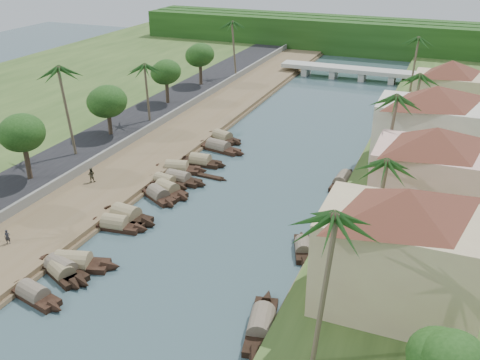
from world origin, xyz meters
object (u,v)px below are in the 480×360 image
at_px(bridge, 348,71).
at_px(person_near, 7,237).
at_px(sampan_1, 62,273).
at_px(building_near, 400,249).
at_px(sampan_0, 34,294).

distance_m(bridge, person_near, 79.66).
bearing_deg(sampan_1, building_near, 35.38).
distance_m(bridge, sampan_0, 83.44).
bearing_deg(person_near, bridge, 54.11).
bearing_deg(building_near, person_near, -173.60).
distance_m(sampan_1, person_near, 7.72).
relative_size(bridge, sampan_0, 3.67).
bearing_deg(person_near, sampan_0, -58.18).
height_order(building_near, person_near, building_near).
distance_m(building_near, sampan_1, 29.03).
bearing_deg(sampan_0, person_near, 158.37).
bearing_deg(bridge, sampan_1, -96.37).
relative_size(bridge, building_near, 1.89).
relative_size(sampan_1, person_near, 4.51).
relative_size(building_near, sampan_1, 2.24).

